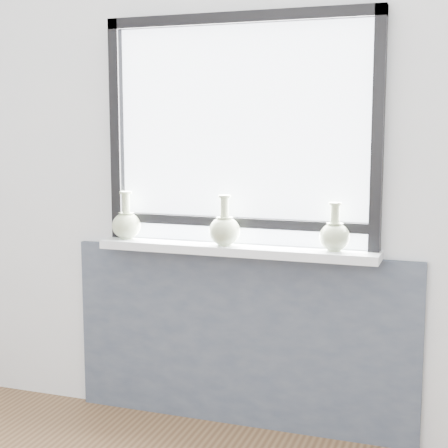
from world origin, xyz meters
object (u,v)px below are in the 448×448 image
(windowsill, at_px, (235,249))
(vase_b, at_px, (225,229))
(vase_c, at_px, (335,235))
(vase_a, at_px, (126,224))

(windowsill, bearing_deg, vase_b, -153.35)
(vase_b, relative_size, vase_c, 1.08)
(vase_a, relative_size, vase_c, 1.08)
(vase_b, xyz_separation_m, vase_c, (0.50, 0.02, -0.00))
(vase_b, bearing_deg, vase_a, 177.43)
(windowsill, distance_m, vase_b, 0.11)
(vase_a, height_order, vase_c, vase_a)
(windowsill, relative_size, vase_b, 5.67)
(windowsill, xyz_separation_m, vase_a, (-0.56, 0.00, 0.09))
(windowsill, distance_m, vase_a, 0.57)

